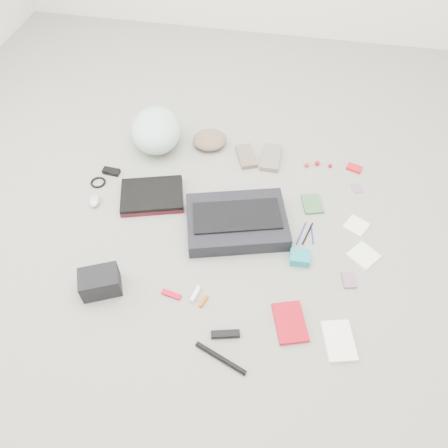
% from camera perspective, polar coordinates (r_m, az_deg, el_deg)
% --- Properties ---
extents(ground_plane, '(4.00, 4.00, 0.00)m').
position_cam_1_polar(ground_plane, '(2.21, 0.00, -0.81)').
color(ground_plane, gray).
extents(messenger_bag, '(0.57, 0.47, 0.08)m').
position_cam_1_polar(messenger_bag, '(2.19, 1.67, 0.30)').
color(messenger_bag, black).
rests_on(messenger_bag, ground_plane).
extents(bag_flap, '(0.47, 0.30, 0.01)m').
position_cam_1_polar(bag_flap, '(2.16, 1.70, 1.08)').
color(bag_flap, black).
rests_on(bag_flap, messenger_bag).
extents(laptop_sleeve, '(0.38, 0.33, 0.02)m').
position_cam_1_polar(laptop_sleeve, '(2.37, -9.34, 3.53)').
color(laptop_sleeve, '#4C131B').
rests_on(laptop_sleeve, ground_plane).
extents(laptop, '(0.38, 0.32, 0.02)m').
position_cam_1_polar(laptop, '(2.36, -9.41, 3.89)').
color(laptop, black).
rests_on(laptop, laptop_sleeve).
extents(bike_helmet, '(0.37, 0.42, 0.22)m').
position_cam_1_polar(bike_helmet, '(2.62, -8.85, 12.00)').
color(bike_helmet, silver).
rests_on(bike_helmet, ground_plane).
extents(beanie, '(0.25, 0.25, 0.07)m').
position_cam_1_polar(beanie, '(2.64, -1.88, 10.92)').
color(beanie, '#7C604C').
rests_on(beanie, ground_plane).
extents(mitten_left, '(0.16, 0.21, 0.03)m').
position_cam_1_polar(mitten_left, '(2.57, 2.92, 8.82)').
color(mitten_left, '#716551').
rests_on(mitten_left, ground_plane).
extents(mitten_right, '(0.11, 0.21, 0.03)m').
position_cam_1_polar(mitten_right, '(2.57, 6.16, 8.60)').
color(mitten_right, gray).
rests_on(mitten_right, ground_plane).
extents(power_brick, '(0.10, 0.05, 0.03)m').
position_cam_1_polar(power_brick, '(2.56, -14.51, 6.66)').
color(power_brick, black).
rests_on(power_brick, ground_plane).
extents(cable_coil, '(0.08, 0.08, 0.01)m').
position_cam_1_polar(cable_coil, '(2.52, -16.13, 5.25)').
color(cable_coil, black).
rests_on(cable_coil, ground_plane).
extents(mouse, '(0.08, 0.10, 0.04)m').
position_cam_1_polar(mouse, '(2.42, -16.56, 2.97)').
color(mouse, '#B7B7B7').
rests_on(mouse, ground_plane).
extents(camera_bag, '(0.21, 0.18, 0.11)m').
position_cam_1_polar(camera_bag, '(2.05, -15.88, -7.33)').
color(camera_bag, black).
rests_on(camera_bag, ground_plane).
extents(multitool, '(0.09, 0.04, 0.01)m').
position_cam_1_polar(multitool, '(2.01, -6.89, -9.13)').
color(multitool, '#BE041E').
rests_on(multitool, ground_plane).
extents(toiletry_tube_white, '(0.04, 0.08, 0.02)m').
position_cam_1_polar(toiletry_tube_white, '(2.00, -3.75, -9.09)').
color(toiletry_tube_white, white).
rests_on(toiletry_tube_white, ground_plane).
extents(toiletry_tube_orange, '(0.04, 0.06, 0.02)m').
position_cam_1_polar(toiletry_tube_orange, '(1.98, -2.70, -10.05)').
color(toiletry_tube_orange, '#D24D01').
rests_on(toiletry_tube_orange, ground_plane).
extents(u_lock, '(0.13, 0.06, 0.02)m').
position_cam_1_polar(u_lock, '(1.91, 0.18, -14.21)').
color(u_lock, black).
rests_on(u_lock, ground_plane).
extents(bike_pump, '(0.23, 0.11, 0.02)m').
position_cam_1_polar(bike_pump, '(1.87, -0.43, -17.13)').
color(bike_pump, black).
rests_on(bike_pump, ground_plane).
extents(book_red, '(0.18, 0.22, 0.02)m').
position_cam_1_polar(book_red, '(1.95, 8.61, -12.59)').
color(book_red, red).
rests_on(book_red, ground_plane).
extents(book_white, '(0.16, 0.20, 0.02)m').
position_cam_1_polar(book_white, '(1.96, 14.77, -14.53)').
color(book_white, white).
rests_on(book_white, ground_plane).
extents(notepad, '(0.13, 0.15, 0.02)m').
position_cam_1_polar(notepad, '(2.36, 11.44, 2.58)').
color(notepad, '#396239').
rests_on(notepad, ground_plane).
extents(pen_blue, '(0.04, 0.15, 0.01)m').
position_cam_1_polar(pen_blue, '(2.23, 10.07, -1.18)').
color(pen_blue, navy).
rests_on(pen_blue, ground_plane).
extents(pen_black, '(0.05, 0.15, 0.01)m').
position_cam_1_polar(pen_black, '(2.23, 10.86, -1.25)').
color(pen_black, black).
rests_on(pen_black, ground_plane).
extents(pen_navy, '(0.02, 0.12, 0.01)m').
position_cam_1_polar(pen_navy, '(2.24, 11.45, -1.34)').
color(pen_navy, navy).
rests_on(pen_navy, ground_plane).
extents(accordion_wallet, '(0.10, 0.08, 0.05)m').
position_cam_1_polar(accordion_wallet, '(2.12, 9.86, -4.38)').
color(accordion_wallet, teal).
rests_on(accordion_wallet, ground_plane).
extents(card_deck, '(0.07, 0.09, 0.02)m').
position_cam_1_polar(card_deck, '(2.12, 15.96, -7.07)').
color(card_deck, gray).
rests_on(card_deck, ground_plane).
extents(napkin_top, '(0.14, 0.14, 0.01)m').
position_cam_1_polar(napkin_top, '(2.33, 16.91, -0.18)').
color(napkin_top, white).
rests_on(napkin_top, ground_plane).
extents(napkin_bottom, '(0.17, 0.17, 0.01)m').
position_cam_1_polar(napkin_bottom, '(2.22, 17.78, -3.91)').
color(napkin_bottom, white).
rests_on(napkin_bottom, ground_plane).
extents(lollipop_a, '(0.03, 0.03, 0.03)m').
position_cam_1_polar(lollipop_a, '(2.56, 10.74, 7.61)').
color(lollipop_a, '#B83219').
rests_on(lollipop_a, ground_plane).
extents(lollipop_b, '(0.03, 0.03, 0.03)m').
position_cam_1_polar(lollipop_b, '(2.58, 12.10, 7.81)').
color(lollipop_b, '#AE0F28').
rests_on(lollipop_b, ground_plane).
extents(lollipop_c, '(0.03, 0.03, 0.02)m').
position_cam_1_polar(lollipop_c, '(2.58, 13.71, 7.41)').
color(lollipop_c, '#AB0E00').
rests_on(lollipop_c, ground_plane).
extents(altoids_tin, '(0.10, 0.08, 0.02)m').
position_cam_1_polar(altoids_tin, '(2.61, 16.66, 7.01)').
color(altoids_tin, red).
rests_on(altoids_tin, ground_plane).
extents(stamp_sheet, '(0.08, 0.08, 0.00)m').
position_cam_1_polar(stamp_sheet, '(2.51, 17.01, 4.49)').
color(stamp_sheet, gray).
rests_on(stamp_sheet, ground_plane).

